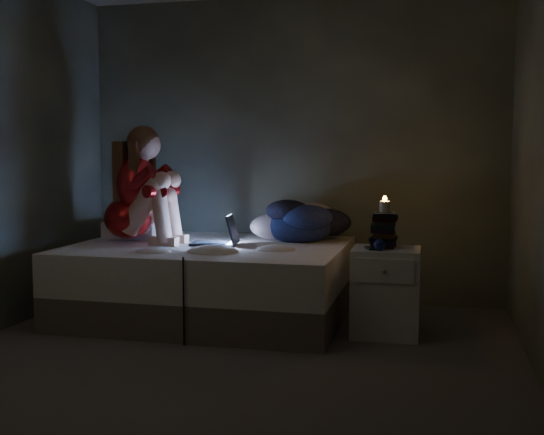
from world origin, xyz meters
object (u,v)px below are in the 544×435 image
(candle, at_px, (385,206))
(phone, at_px, (372,248))
(laptop, at_px, (214,229))
(bed, at_px, (209,281))
(nightstand, at_px, (386,292))
(woman, at_px, (128,184))

(candle, distance_m, phone, 0.31)
(laptop, distance_m, candle, 1.33)
(bed, height_order, nightstand, nightstand)
(bed, distance_m, candle, 1.50)
(woman, relative_size, phone, 6.58)
(bed, relative_size, candle, 25.87)
(candle, relative_size, phone, 0.57)
(phone, bearing_deg, candle, 36.54)
(laptop, height_order, nightstand, laptop)
(phone, bearing_deg, bed, 148.11)
(candle, bearing_deg, phone, -123.75)
(laptop, relative_size, phone, 2.47)
(woman, relative_size, nightstand, 1.50)
(bed, relative_size, woman, 2.25)
(bed, bearing_deg, nightstand, -8.95)
(woman, distance_m, laptop, 0.78)
(bed, bearing_deg, candle, -6.94)
(woman, height_order, laptop, woman)
(laptop, bearing_deg, phone, -18.35)
(laptop, bearing_deg, candle, -12.93)
(candle, bearing_deg, laptop, 173.76)
(woman, height_order, phone, woman)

